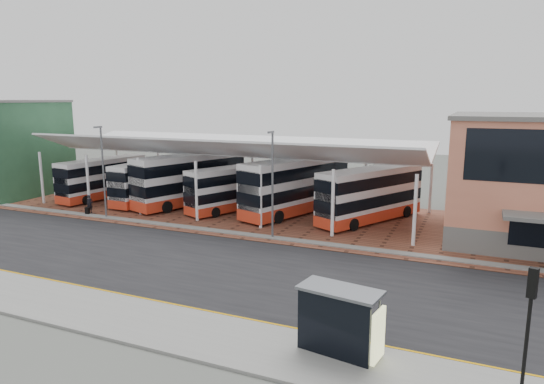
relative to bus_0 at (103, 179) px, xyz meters
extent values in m
plane|color=#4A4D47|center=(20.24, -12.90, -2.13)|extent=(140.00, 140.00, 0.00)
cube|color=black|center=(20.24, -13.90, -2.12)|extent=(120.00, 14.00, 0.02)
cube|color=brown|center=(22.24, 0.10, -2.10)|extent=(72.00, 16.00, 0.06)
cube|color=slate|center=(20.24, -21.90, -2.06)|extent=(120.00, 4.00, 0.14)
cube|color=slate|center=(20.24, -6.70, -2.06)|extent=(120.00, 0.80, 0.14)
cube|color=#CE8D00|center=(20.24, -19.90, -2.10)|extent=(120.00, 0.12, 0.01)
cube|color=#CE8D00|center=(20.24, -19.60, -2.10)|extent=(120.00, 0.12, 0.01)
cylinder|color=white|center=(-3.76, -4.40, 0.47)|extent=(0.26, 0.26, 5.20)
cylinder|color=white|center=(-3.76, 6.60, 0.17)|extent=(0.26, 0.26, 4.60)
cylinder|color=white|center=(2.24, -4.40, 0.47)|extent=(0.26, 0.26, 5.20)
cylinder|color=white|center=(2.24, 6.60, 0.17)|extent=(0.26, 0.26, 4.60)
cylinder|color=white|center=(8.24, -4.40, 0.47)|extent=(0.26, 0.26, 5.20)
cylinder|color=white|center=(8.24, 6.60, 0.17)|extent=(0.26, 0.26, 4.60)
cylinder|color=white|center=(14.24, -4.40, 0.47)|extent=(0.26, 0.26, 5.20)
cylinder|color=white|center=(14.24, 6.60, 0.17)|extent=(0.26, 0.26, 4.60)
cylinder|color=white|center=(20.24, -4.40, 0.47)|extent=(0.26, 0.26, 5.20)
cylinder|color=white|center=(20.24, 6.60, 0.17)|extent=(0.26, 0.26, 4.60)
cylinder|color=white|center=(26.24, -4.40, 0.47)|extent=(0.26, 0.26, 5.20)
cylinder|color=white|center=(26.24, 6.60, 0.17)|extent=(0.26, 0.26, 4.60)
cylinder|color=white|center=(32.24, -4.40, 0.47)|extent=(0.26, 0.26, 5.20)
cylinder|color=white|center=(32.24, 6.60, 0.17)|extent=(0.26, 0.26, 4.60)
cube|color=silver|center=(14.24, -2.20, 3.97)|extent=(37.00, 4.95, 1.95)
cube|color=silver|center=(14.24, 3.40, 3.77)|extent=(37.00, 7.12, 1.43)
cube|color=#31623E|center=(-9.76, -1.90, 2.87)|extent=(6.20, 10.00, 10.00)
cube|color=#63605D|center=(-9.76, -1.90, 7.97)|extent=(6.40, 10.20, 0.25)
cylinder|color=#5A5D63|center=(6.24, -6.60, 1.87)|extent=(0.16, 0.16, 8.00)
cube|color=#5A5D63|center=(6.24, -6.90, 5.87)|extent=(0.15, 0.90, 0.15)
cylinder|color=#5A5D63|center=(22.24, -6.60, 1.87)|extent=(0.16, 0.16, 8.00)
cube|color=#5A5D63|center=(22.24, -6.90, 5.87)|extent=(0.15, 0.90, 0.15)
cube|color=white|center=(0.00, 0.02, 0.13)|extent=(3.54, 10.27, 3.93)
cube|color=red|center=(0.00, 0.02, -1.47)|extent=(3.58, 10.31, 0.82)
cube|color=black|center=(0.00, 0.02, -0.28)|extent=(3.58, 10.31, 0.87)
cube|color=black|center=(0.00, 0.02, 1.18)|extent=(3.58, 10.31, 0.87)
cube|color=black|center=(-0.63, -4.92, 0.04)|extent=(2.05, 0.35, 3.29)
cylinder|color=black|center=(-1.54, -3.03, -1.61)|extent=(0.37, 0.94, 0.91)
cylinder|color=black|center=(0.73, -3.32, -1.61)|extent=(0.37, 0.94, 0.91)
cylinder|color=black|center=(-0.72, 3.36, -1.61)|extent=(0.37, 0.94, 0.91)
cylinder|color=black|center=(1.54, 3.07, -1.61)|extent=(0.37, 0.94, 0.91)
cube|color=white|center=(5.78, 0.57, 0.11)|extent=(2.63, 10.06, 3.90)
cube|color=red|center=(5.78, 0.57, -1.48)|extent=(2.67, 10.10, 0.82)
cube|color=black|center=(5.78, 0.57, -0.30)|extent=(2.67, 10.10, 0.86)
cube|color=black|center=(5.78, 0.57, 1.15)|extent=(2.67, 10.10, 0.86)
cube|color=black|center=(5.60, -4.38, 0.02)|extent=(2.04, 0.17, 3.27)
cylinder|color=black|center=(4.53, -2.58, -1.61)|extent=(0.29, 0.92, 0.91)
cylinder|color=black|center=(6.80, -2.67, -1.61)|extent=(0.29, 0.92, 0.91)
cylinder|color=black|center=(4.76, 3.80, -1.61)|extent=(0.29, 0.92, 0.91)
cylinder|color=black|center=(7.03, 3.72, -1.61)|extent=(0.29, 0.92, 0.91)
cube|color=white|center=(10.13, 1.02, 0.55)|extent=(6.51, 12.25, 4.70)
cube|color=red|center=(10.13, 1.02, -1.36)|extent=(6.56, 12.30, 0.98)
cube|color=black|center=(10.13, 1.02, 0.06)|extent=(6.56, 12.30, 1.04)
cube|color=black|center=(10.13, 1.02, 1.81)|extent=(6.56, 12.30, 1.04)
cube|color=black|center=(8.18, -4.61, 0.44)|extent=(2.36, 0.91, 3.93)
cylinder|color=black|center=(7.58, -2.17, -1.52)|extent=(0.65, 1.13, 1.09)
cylinder|color=black|center=(10.16, -3.06, -1.52)|extent=(0.65, 1.13, 1.09)
cylinder|color=black|center=(10.09, 5.10, -1.52)|extent=(0.65, 1.13, 1.09)
cylinder|color=black|center=(12.67, 4.21, -1.52)|extent=(0.65, 1.13, 1.09)
cube|color=white|center=(15.29, 0.59, 0.09)|extent=(5.91, 10.00, 3.87)
cube|color=red|center=(15.29, 0.59, -1.48)|extent=(5.95, 10.05, 0.81)
cube|color=black|center=(15.29, 0.59, -0.31)|extent=(5.95, 10.05, 0.86)
cube|color=black|center=(15.29, 0.59, 1.13)|extent=(5.95, 10.05, 0.86)
cube|color=black|center=(13.39, -3.94, 0.00)|extent=(1.90, 0.87, 3.24)
cylinder|color=black|center=(13.02, -1.90, -1.62)|extent=(0.58, 0.93, 0.90)
cylinder|color=black|center=(15.10, -2.77, -1.62)|extent=(0.58, 0.93, 0.90)
cylinder|color=black|center=(15.47, 3.94, -1.62)|extent=(0.58, 0.93, 0.90)
cylinder|color=black|center=(17.55, 3.07, -1.62)|extent=(0.58, 0.93, 0.90)
cube|color=white|center=(21.02, 1.61, 0.57)|extent=(6.69, 12.29, 4.72)
cube|color=red|center=(21.02, 1.61, -1.35)|extent=(6.74, 12.35, 0.99)
cube|color=black|center=(21.02, 1.61, 0.07)|extent=(6.74, 12.35, 1.04)
cube|color=black|center=(21.02, 1.61, 1.83)|extent=(6.74, 12.35, 1.04)
cube|color=black|center=(18.99, -4.02, 0.46)|extent=(2.36, 0.94, 3.95)
cylinder|color=black|center=(18.42, -1.56, -1.52)|extent=(0.66, 1.14, 1.10)
cylinder|color=black|center=(21.00, -2.49, -1.52)|extent=(0.66, 1.14, 1.10)
cylinder|color=black|center=(21.04, 5.71, -1.52)|extent=(0.66, 1.14, 1.10)
cylinder|color=black|center=(23.63, 4.78, -1.52)|extent=(0.66, 1.14, 1.10)
cube|color=white|center=(27.85, 1.41, 0.33)|extent=(7.21, 10.93, 4.30)
cube|color=red|center=(27.85, 1.41, -1.42)|extent=(7.27, 10.98, 0.90)
cube|color=black|center=(27.85, 1.41, -0.12)|extent=(7.27, 10.98, 0.95)
cube|color=black|center=(27.85, 1.41, 1.48)|extent=(7.27, 10.98, 0.95)
cube|color=black|center=(25.38, -3.44, 0.23)|extent=(2.05, 1.11, 3.60)
cylinder|color=black|center=(25.14, -1.16, -1.57)|extent=(0.70, 1.02, 1.00)
cylinder|color=black|center=(27.37, -2.29, -1.57)|extent=(0.70, 1.02, 1.00)
cylinder|color=black|center=(28.34, 5.11, -1.57)|extent=(0.70, 1.02, 1.00)
cylinder|color=black|center=(30.56, 3.98, -1.57)|extent=(0.70, 1.02, 1.00)
imported|color=black|center=(3.82, -6.00, -1.21)|extent=(0.52, 0.69, 1.71)
cube|color=black|center=(3.98, -6.49, -1.73)|extent=(0.39, 0.28, 0.67)
cube|color=black|center=(31.32, -21.59, -0.69)|extent=(3.10, 0.62, 2.60)
cube|color=#5A5D63|center=(31.42, -20.98, 0.66)|extent=(3.53, 2.07, 0.12)
cylinder|color=#5A5D63|center=(30.08, -20.13, -0.69)|extent=(0.12, 0.12, 2.60)
cylinder|color=#5A5D63|center=(32.95, -20.59, -0.69)|extent=(0.12, 0.12, 2.60)
cube|color=beige|center=(33.06, -21.24, -0.84)|extent=(0.33, 1.15, 2.08)
cylinder|color=black|center=(38.17, -20.93, -0.26)|extent=(0.17, 0.17, 3.46)
cube|color=black|center=(38.17, -20.93, 2.01)|extent=(0.36, 0.33, 1.08)
camera|label=1|loc=(36.20, -38.93, 8.23)|focal=32.00mm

